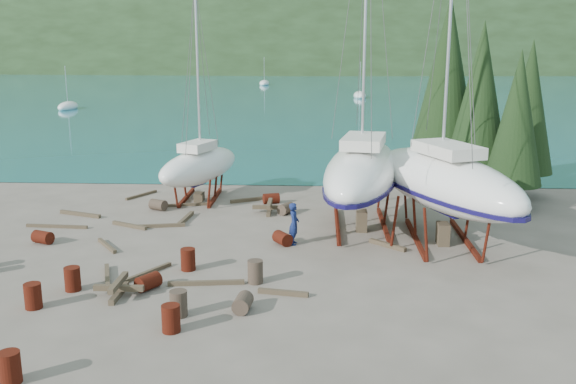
{
  "coord_description": "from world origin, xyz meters",
  "views": [
    {
      "loc": [
        3.64,
        -24.26,
        8.85
      ],
      "look_at": [
        2.28,
        3.0,
        2.43
      ],
      "focal_mm": 40.0,
      "sensor_mm": 36.0,
      "label": 1
    }
  ],
  "objects_px": {
    "large_sailboat_near": "(362,171)",
    "large_sailboat_far": "(444,181)",
    "worker": "(294,224)",
    "small_sailboat_shore": "(199,166)"
  },
  "relations": [
    {
      "from": "large_sailboat_near",
      "to": "worker",
      "type": "height_order",
      "value": "large_sailboat_near"
    },
    {
      "from": "small_sailboat_shore",
      "to": "large_sailboat_far",
      "type": "bearing_deg",
      "value": -10.68
    },
    {
      "from": "large_sailboat_near",
      "to": "large_sailboat_far",
      "type": "bearing_deg",
      "value": -19.37
    },
    {
      "from": "large_sailboat_far",
      "to": "small_sailboat_shore",
      "type": "xyz_separation_m",
      "value": [
        -12.35,
        7.26,
        -0.83
      ]
    },
    {
      "from": "large_sailboat_far",
      "to": "large_sailboat_near",
      "type": "bearing_deg",
      "value": 127.58
    },
    {
      "from": "worker",
      "to": "small_sailboat_shore",
      "type": "bearing_deg",
      "value": 35.99
    },
    {
      "from": "small_sailboat_shore",
      "to": "worker",
      "type": "relative_size",
      "value": 6.33
    },
    {
      "from": "large_sailboat_near",
      "to": "large_sailboat_far",
      "type": "xyz_separation_m",
      "value": [
        3.5,
        -1.99,
        -0.01
      ]
    },
    {
      "from": "large_sailboat_near",
      "to": "large_sailboat_far",
      "type": "relative_size",
      "value": 1.02
    },
    {
      "from": "large_sailboat_far",
      "to": "small_sailboat_shore",
      "type": "relative_size",
      "value": 1.43
    }
  ]
}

